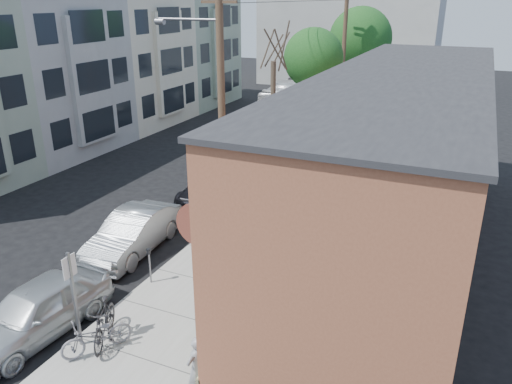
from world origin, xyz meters
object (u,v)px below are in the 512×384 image
at_px(patio_chair_a, 218,351).
at_px(patron_green, 211,304).
at_px(patio_chair_b, 232,323).
at_px(parking_meter_far, 269,167).
at_px(bus, 292,98).
at_px(utility_pole_near, 220,97).
at_px(parking_meter_near, 149,260).
at_px(car_1, 133,233).
at_px(car_3, 266,152).
at_px(tree_leafy_mid, 313,59).
at_px(cyclist, 251,224).
at_px(car_0, 36,310).
at_px(sign_post, 73,291).
at_px(parked_bike_b, 97,336).
at_px(car_4, 307,125).
at_px(car_2, 218,185).
at_px(patron_grey, 197,367).
at_px(parked_bike_a, 104,322).
at_px(tree_bare, 273,129).
at_px(tree_leafy_far, 360,39).

xyz_separation_m(patio_chair_a, patron_green, (-0.76, 1.08, 0.53)).
bearing_deg(patio_chair_b, patron_green, -151.87).
bearing_deg(parking_meter_far, bus, 105.99).
xyz_separation_m(parking_meter_far, utility_pole_near, (0.14, -5.31, 4.43)).
bearing_deg(parking_meter_near, patio_chair_a, -33.98).
xyz_separation_m(utility_pole_near, patio_chair_b, (3.56, -6.38, -4.82)).
distance_m(car_1, car_3, 11.58).
distance_m(tree_leafy_mid, car_1, 14.41).
bearing_deg(car_3, patio_chair_a, -75.56).
distance_m(cyclist, car_0, 7.76).
distance_m(sign_post, bus, 29.36).
xyz_separation_m(tree_leafy_mid, parked_bike_b, (0.17, -18.49, -5.14)).
xyz_separation_m(parking_meter_near, car_0, (-1.45, -3.35, -0.21)).
bearing_deg(bus, cyclist, -77.34).
distance_m(utility_pole_near, car_1, 5.99).
distance_m(car_0, car_4, 23.92).
bearing_deg(tree_leafy_mid, utility_pole_near, -92.32).
bearing_deg(car_2, patron_grey, -62.58).
relative_size(utility_pole_near, car_4, 2.58).
bearing_deg(utility_pole_near, car_3, 100.69).
height_order(tree_leafy_mid, parked_bike_a, tree_leafy_mid).
height_order(patron_grey, car_1, patron_grey).
distance_m(sign_post, tree_bare, 12.71).
distance_m(parking_meter_far, car_3, 3.44).
relative_size(tree_bare, bus, 0.61).
bearing_deg(tree_bare, car_4, 100.01).
height_order(parking_meter_far, parked_bike_a, parking_meter_far).
height_order(tree_bare, tree_leafy_mid, tree_leafy_mid).
xyz_separation_m(patron_green, car_3, (-4.57, 14.89, -0.37)).
distance_m(patio_chair_b, car_4, 22.63).
bearing_deg(patron_grey, tree_leafy_far, -156.53).
relative_size(patio_chair_a, patron_grey, 0.53).
relative_size(tree_bare, car_2, 1.16).
xyz_separation_m(sign_post, tree_leafy_far, (0.45, 29.72, 4.18)).
distance_m(tree_bare, tree_leafy_mid, 6.35).
height_order(tree_leafy_mid, parked_bike_b, tree_leafy_mid).
height_order(car_2, bus, bus).
xyz_separation_m(patio_chair_a, car_2, (-5.34, 10.11, 0.18)).
distance_m(parking_meter_far, cyclist, 6.94).
relative_size(sign_post, bus, 0.28).
height_order(patron_grey, car_2, patron_grey).
relative_size(parking_meter_near, tree_leafy_mid, 0.17).
distance_m(sign_post, cyclist, 7.27).
distance_m(tree_leafy_far, patron_green, 28.41).
xyz_separation_m(sign_post, cyclist, (1.92, 6.98, -0.72)).
distance_m(tree_leafy_mid, tree_leafy_far, 11.28).
bearing_deg(cyclist, parking_meter_far, -49.18).
xyz_separation_m(car_0, car_3, (0.00, 16.69, -0.03)).
xyz_separation_m(utility_pole_near, cyclist, (1.88, -1.33, -4.30)).
distance_m(tree_bare, patio_chair_b, 11.46).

